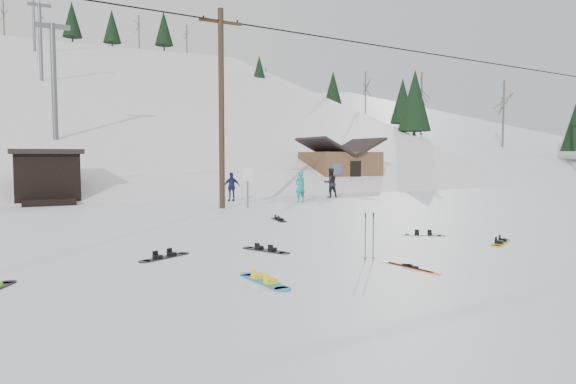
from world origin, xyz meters
name	(u,v)px	position (x,y,z in m)	size (l,w,h in m)	color
ground	(372,276)	(0.00, 0.00, 0.00)	(200.00, 200.00, 0.00)	silver
ski_slope	(85,280)	(0.00, 55.00, -12.00)	(60.00, 75.00, 45.00)	white
ridge_right	(374,251)	(38.00, 50.00, -11.00)	(34.00, 85.00, 36.00)	silver
treeline_right	(402,175)	(36.00, 42.00, 0.00)	(20.00, 60.00, 10.00)	black
treeline_crest	(62,170)	(0.00, 86.00, 0.00)	(50.00, 6.00, 10.00)	black
utility_pole	(221,106)	(2.00, 14.00, 4.68)	(2.00, 0.26, 9.00)	#3A2819
trail_sign	(248,180)	(3.10, 13.58, 1.27)	(0.50, 0.09, 1.85)	#595B60
lift_hut	(47,176)	(-5.00, 20.94, 1.36)	(3.40, 4.10, 2.75)	black
lift_tower_near	(54,75)	(-4.00, 30.00, 7.86)	(2.20, 0.36, 8.00)	#595B60
lift_tower_mid	(40,37)	(-4.00, 50.00, 14.36)	(2.20, 0.36, 8.00)	#595B60
lift_tower_far	(34,19)	(-4.00, 70.00, 20.86)	(2.20, 0.36, 8.00)	#595B60
cabin	(340,168)	(15.00, 24.00, 1.48)	(5.39, 4.40, 3.77)	brown
hero_snowboard	(264,281)	(-2.14, 0.51, 0.03)	(0.42, 1.64, 0.12)	#1B7EB1
hero_skis	(410,267)	(1.16, 0.18, 0.02)	(0.30, 1.55, 0.08)	#AB4011
ski_poles	(369,236)	(0.86, 1.25, 0.56)	(0.30, 0.08, 1.10)	black
board_scatter_a	(165,257)	(-3.23, 3.71, 0.03)	(1.33, 0.82, 0.10)	black
board_scatter_b	(266,250)	(-0.74, 3.42, 0.03)	(0.79, 1.35, 0.10)	black
board_scatter_d	(423,235)	(4.56, 3.53, 0.02)	(1.06, 0.88, 0.09)	black
board_scatter_e	(501,242)	(5.45, 1.45, 0.03)	(1.38, 0.87, 0.11)	yellow
board_scatter_f	(279,219)	(2.33, 8.83, 0.03)	(0.48, 1.44, 0.10)	black
skier_teal	(300,187)	(6.70, 15.09, 0.80)	(0.58, 0.38, 1.60)	#0D8A83
skier_dark	(330,183)	(9.67, 16.88, 0.85)	(0.82, 0.64, 1.70)	black
skier_pink	(334,179)	(14.08, 23.39, 0.73)	(0.95, 0.54, 1.46)	#D04986
skier_navy	(232,187)	(3.73, 17.25, 0.77)	(0.90, 0.37, 1.53)	#1A2142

